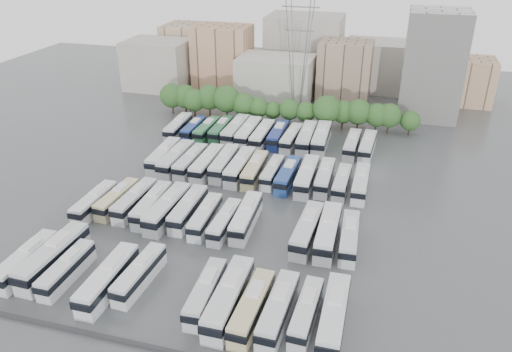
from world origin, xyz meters
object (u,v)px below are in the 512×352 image
(bus_r1_s8, at_px, (246,217))
(bus_r1_s11, at_px, (307,229))
(bus_r1_s5, at_px, (188,209))
(bus_r2_s6, at_px, (240,166))
(bus_r1_s3, at_px, (152,205))
(bus_r2_s2, at_px, (176,159))
(electricity_pylon, at_px, (299,41))
(bus_r1_s6, at_px, (205,216))
(bus_r0_s8, at_px, (206,292))
(bus_r2_s10, at_px, (307,176))
(bus_r2_s1, at_px, (164,156))
(bus_r3_s10, at_px, (321,138))
(bus_r0_s11, at_px, (278,309))
(bus_r1_s7, at_px, (225,221))
(bus_r3_s2, at_px, (207,130))
(bus_r0_s2, at_px, (67,269))
(bus_r2_s7, at_px, (255,170))
(bus_r2_s13, at_px, (361,183))
(apartment_tower, at_px, (433,65))
(bus_r2_s9, at_px, (288,175))
(bus_r0_s1, at_px, (53,256))
(bus_r3_s1, at_px, (194,129))
(bus_r1_s12, at_px, (328,232))
(bus_r1_s1, at_px, (117,199))
(bus_r3_s3, at_px, (221,129))
(bus_r0_s10, at_px, (252,307))
(bus_r1_s4, at_px, (168,208))
(bus_r2_s5, at_px, (224,163))
(bus_r3_s0, at_px, (178,127))
(bus_r0_s0, at_px, (26,260))
(bus_r0_s12, at_px, (306,312))
(bus_r3_s7, at_px, (278,135))
(bus_r0_s4, at_px, (108,279))
(bus_r2_s3, at_px, (191,161))
(bus_r2_s8, at_px, (272,172))
(bus_r3_s13, at_px, (367,146))
(bus_r3_s6, at_px, (262,135))
(bus_r1_s0, at_px, (94,202))
(bus_r1_s13, at_px, (349,237))
(bus_r2_s12, at_px, (342,182))
(bus_r1_s2, at_px, (135,200))
(bus_r3_s8, at_px, (291,138))
(bus_r3_s5, at_px, (249,132))
(bus_r0_s9, at_px, (229,298))
(bus_r3_s9, at_px, (307,138))

(bus_r1_s8, xyz_separation_m, bus_r1_s11, (10.12, -1.08, 0.08))
(bus_r1_s5, relative_size, bus_r2_s6, 0.94)
(bus_r1_s3, distance_m, bus_r2_s2, 18.10)
(electricity_pylon, distance_m, bus_r1_s6, 59.02)
(bus_r0_s8, distance_m, bus_r2_s10, 36.21)
(bus_r2_s1, distance_m, bus_r3_s10, 34.20)
(bus_r0_s11, height_order, bus_r1_s7, bus_r0_s11)
(bus_r3_s2, xyz_separation_m, bus_r3_s10, (26.22, 1.11, 0.34))
(bus_r0_s2, relative_size, bus_r3_s2, 0.96)
(bus_r2_s7, xyz_separation_m, bus_r2_s13, (20.03, -0.17, -0.05))
(apartment_tower, distance_m, bus_r2_s9, 54.38)
(bus_r0_s1, relative_size, bus_r3_s1, 1.26)
(bus_r1_s11, bearing_deg, bus_r2_s6, 134.49)
(bus_r0_s11, relative_size, bus_r1_s12, 0.93)
(bus_r2_s7, bearing_deg, bus_r1_s1, -140.39)
(bus_r1_s5, bearing_deg, bus_r1_s6, -20.44)
(bus_r1_s3, bearing_deg, bus_r3_s2, 93.66)
(bus_r1_s6, height_order, bus_r3_s3, bus_r3_s3)
(bus_r0_s10, bearing_deg, bus_r2_s6, 111.69)
(bus_r2_s2, height_order, bus_r2_s9, bus_r2_s2)
(bus_r0_s1, xyz_separation_m, bus_r1_s4, (9.78, 16.76, -0.09))
(bus_r2_s2, xyz_separation_m, bus_r2_s9, (22.96, -0.72, -0.17))
(bus_r2_s5, xyz_separation_m, bus_r3_s1, (-12.99, 16.15, -0.26))
(bus_r3_s0, bearing_deg, bus_r0_s11, -58.05)
(apartment_tower, distance_m, bus_r2_s1, 69.60)
(electricity_pylon, relative_size, bus_r3_s10, 2.48)
(bus_r0_s0, relative_size, bus_r0_s1, 0.86)
(bus_r0_s12, height_order, bus_r1_s12, bus_r1_s12)
(bus_r3_s3, relative_size, bus_r3_s7, 0.97)
(bus_r0_s4, relative_size, bus_r2_s3, 1.04)
(bus_r0_s1, distance_m, bus_r1_s3, 18.60)
(bus_r1_s6, distance_m, bus_r3_s7, 37.02)
(bus_r2_s8, bearing_deg, bus_r3_s13, 46.95)
(bus_r0_s2, height_order, bus_r3_s6, bus_r3_s6)
(bus_r2_s13, bearing_deg, bus_r1_s5, -147.80)
(bus_r1_s6, relative_size, bus_r3_s3, 0.97)
(bus_r1_s0, height_order, bus_r1_s13, bus_r1_s13)
(bus_r2_s5, xyz_separation_m, bus_r2_s12, (23.20, -1.56, -0.24))
(bus_r1_s3, relative_size, bus_r2_s1, 0.95)
(bus_r1_s2, relative_size, bus_r1_s3, 0.99)
(bus_r0_s11, distance_m, bus_r1_s1, 38.38)
(bus_r3_s8, bearing_deg, bus_r2_s5, -118.61)
(bus_r2_s6, height_order, bus_r2_s8, bus_r2_s6)
(bus_r0_s2, distance_m, bus_r1_s1, 19.67)
(bus_r0_s8, height_order, bus_r3_s5, bus_r3_s5)
(bus_r2_s10, bearing_deg, apartment_tower, 63.70)
(bus_r0_s8, xyz_separation_m, bus_r0_s9, (3.28, -0.50, 0.32))
(bus_r0_s1, distance_m, bus_r3_s9, 59.15)
(bus_r0_s2, relative_size, bus_r2_s2, 0.84)
(bus_r1_s1, bearing_deg, bus_r2_s9, 34.96)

